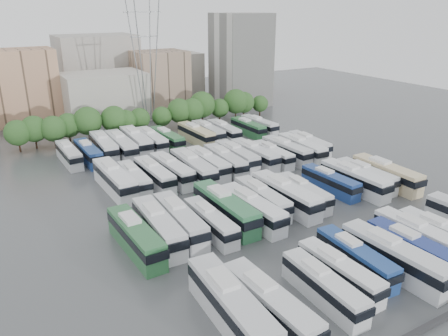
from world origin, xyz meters
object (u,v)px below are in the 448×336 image
bus_r2_s9 (254,154)px  bus_r2_s13 (309,144)px  bus_r3_s13 (259,125)px  bus_r3_s9 (208,132)px  bus_r3_s0 (69,154)px  bus_r0_s7 (394,257)px  bus_r1_s6 (262,198)px  bus_r3_s2 (104,146)px  bus_r2_s12 (301,148)px  bus_r0_s4 (324,286)px  bus_r1_s10 (330,182)px  bus_r1_s11 (354,179)px  bus_r2_s10 (273,154)px  bus_r1_s8 (303,192)px  bus_r3_s1 (88,153)px  apartment_tower (241,60)px  bus_r2_s11 (286,150)px  bus_r2_s8 (237,156)px  bus_r3_s5 (152,140)px  bus_r1_s5 (252,208)px  electricity_pylon (145,47)px  bus_r0_s5 (339,272)px  bus_r0_s9 (421,238)px  bus_r3_s10 (224,131)px  bus_r0_s6 (356,257)px  bus_r2_s3 (154,175)px  bus_r2_s5 (193,168)px  bus_r2_s7 (225,161)px  bus_r1_s4 (225,208)px  bus_r1_s0 (136,237)px  bus_r2_s6 (208,163)px  bus_r1_s13 (386,174)px  bus_r3_s3 (121,146)px  bus_r0_s1 (231,306)px  bus_r1_s1 (158,226)px  bus_r3_s12 (248,128)px  bus_r0_s2 (270,305)px  bus_r3_s8 (196,134)px  bus_r0_s10 (443,235)px  bus_r1_s12 (366,176)px  bus_r3_s6 (167,139)px  bus_r1_s2 (180,220)px  bus_r3_s4 (136,141)px  bus_r1_s7 (286,195)px

bus_r2_s9 → bus_r2_s13: bearing=-0.3°
bus_r3_s13 → bus_r3_s9: bearing=173.2°
bus_r3_s0 → bus_r0_s7: bearing=-68.7°
bus_r1_s6 → bus_r3_s2: bus_r3_s2 is taller
bus_r2_s12 → bus_r0_s4: bearing=-124.8°
bus_r1_s10 → bus_r1_s11: (3.59, -1.68, 0.28)m
bus_r3_s13 → bus_r2_s10: bearing=-120.3°
bus_r1_s8 → bus_r3_s1: (-23.31, 34.84, 0.08)m
apartment_tower → bus_r2_s11: bearing=-112.1°
bus_r2_s8 → bus_r3_s5: 20.10m
bus_r1_s5 → bus_r2_s11: size_ratio=1.03×
electricity_pylon → bus_r0_s5: (-7.08, -73.85, -16.98)m
bus_r0_s7 → bus_r0_s9: bearing=9.5°
bus_r3_s1 → bus_r3_s10: size_ratio=1.00×
bus_r0_s6 → bus_r0_s9: (9.71, -1.03, 0.19)m
bus_r2_s3 → bus_r2_s5: size_ratio=0.90×
bus_r0_s7 → bus_r2_s7: 36.84m
bus_r0_s6 → bus_r2_s8: 36.23m
bus_r2_s5 → bus_r2_s8: bus_r2_s5 is taller
bus_r0_s4 → bus_r0_s9: size_ratio=0.90×
bus_r1_s4 → bus_r2_s9: 23.77m
bus_r1_s0 → bus_r2_s6: bus_r1_s0 is taller
bus_r1_s5 → bus_r1_s13: (26.31, -0.37, 0.06)m
bus_r3_s2 → bus_r3_s3: (3.03, -1.35, 0.05)m
bus_r0_s6 → bus_r2_s6: size_ratio=0.91×
bus_r0_s1 → bus_r1_s1: (0.11, 17.98, -0.10)m
bus_r2_s6 → bus_r2_s7: 3.24m
bus_r2_s13 → bus_r3_s13: (-0.38, 17.10, 0.01)m
bus_r0_s5 → bus_r1_s0: (-16.29, 17.46, 0.29)m
bus_r0_s6 → bus_r2_s11: bearing=66.8°
bus_r0_s4 → bus_r1_s0: (-13.03, 18.60, 0.27)m
bus_r3_s12 → bus_r0_s6: bearing=-112.2°
bus_r0_s2 → bus_r3_s8: bus_r0_s2 is taller
bus_r3_s8 → bus_r0_s10: bearing=-86.2°
bus_r1_s8 → bus_r2_s7: 17.85m
apartment_tower → bus_r2_s11: 51.85m
bus_r0_s10 → bus_r1_s10: bus_r0_s10 is taller
bus_r2_s5 → bus_r3_s9: bus_r2_s5 is taller
bus_r3_s9 → bus_r3_s12: (9.79, -1.17, -0.09)m
bus_r0_s4 → bus_r3_s9: 57.78m
bus_r0_s10 → bus_r0_s2: bearing=178.4°
bus_r1_s12 → bus_r3_s3: bearing=130.3°
bus_r2_s7 → bus_r0_s4: bearing=-102.4°
bus_r1_s5 → bus_r3_s5: (-0.02, 37.35, -0.05)m
bus_r0_s5 → bus_r3_s6: size_ratio=0.92×
bus_r1_s2 → bus_r2_s10: bus_r1_s2 is taller
electricity_pylon → bus_r1_s5: electricity_pylon is taller
bus_r1_s6 → bus_r3_s4: bus_r3_s4 is taller
bus_r0_s1 → apartment_tower: bearing=59.9°
bus_r2_s5 → bus_r1_s7: bearing=-66.9°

